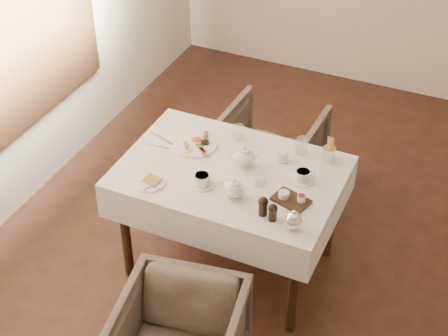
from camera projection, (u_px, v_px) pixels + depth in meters
table at (230, 186)px, 4.03m from camera, size 1.28×0.88×0.75m
armchair_far at (271, 150)px, 4.88m from camera, size 0.68×0.70×0.62m
breakfast_plate at (195, 144)px, 4.15m from camera, size 0.27×0.27×0.03m
side_plate at (148, 182)px, 3.86m from camera, size 0.19×0.18×0.02m
teapot_centre at (244, 156)px, 3.96m from camera, size 0.20×0.18×0.14m
teapot_front at (234, 188)px, 3.74m from camera, size 0.18×0.15×0.12m
creamer at (283, 156)px, 4.01m from camera, size 0.07×0.07×0.07m
teacup_near at (202, 180)px, 3.84m from camera, size 0.14×0.14×0.07m
teacup_far at (303, 176)px, 3.87m from camera, size 0.14×0.14×0.07m
glass_left at (238, 132)px, 4.18m from camera, size 0.08×0.08×0.10m
glass_mid at (260, 178)px, 3.83m from camera, size 0.07×0.07×0.09m
glass_right at (302, 146)px, 4.07m from camera, size 0.09×0.09×0.10m
condiment_board at (291, 199)px, 3.73m from camera, size 0.22×0.18×0.05m
pepper_mill_left at (263, 206)px, 3.62m from camera, size 0.07×0.07×0.12m
pepper_mill_right at (273, 212)px, 3.59m from camera, size 0.06×0.06×0.11m
silver_pot at (293, 219)px, 3.53m from camera, size 0.12×0.10×0.12m
fries_cup at (329, 151)px, 4.00m from camera, size 0.08×0.08×0.16m
cutlery_fork at (162, 138)px, 4.21m from camera, size 0.20×0.08×0.00m
cutlery_knife at (156, 146)px, 4.15m from camera, size 0.18×0.03×0.00m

